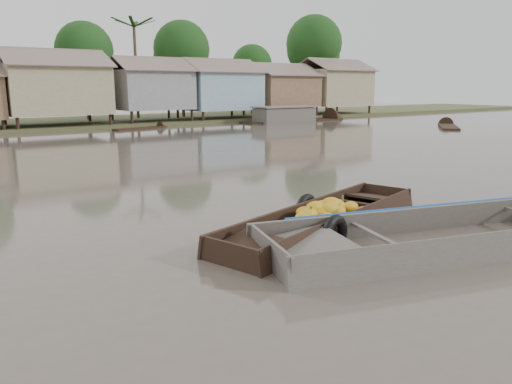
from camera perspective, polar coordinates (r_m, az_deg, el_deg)
ground at (r=9.79m, az=6.07°, el=-5.58°), size 120.00×120.00×0.00m
riverbank at (r=39.94m, az=-22.09°, el=11.42°), size 120.00×12.47×10.22m
banana_boat at (r=10.56m, az=7.63°, el=-3.23°), size 6.30×3.14×0.86m
viewer_boat at (r=10.36m, az=22.72°, el=-5.05°), size 8.40×4.27×0.65m
distant_boats at (r=36.86m, az=-3.53°, el=7.83°), size 48.52×14.89×1.38m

